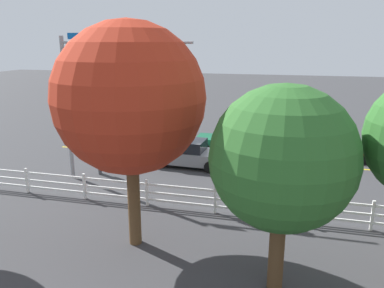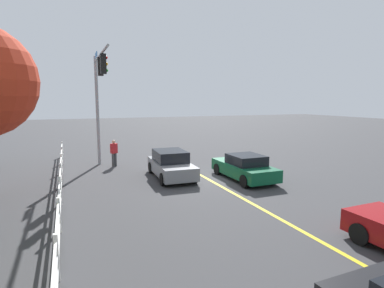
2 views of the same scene
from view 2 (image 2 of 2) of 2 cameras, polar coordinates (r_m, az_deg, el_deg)
The scene contains 7 objects.
ground_plane at distance 16.83m, azimuth 2.83°, elevation -6.38°, with size 120.00×120.00×0.00m, color #38383A.
lane_center_stripe at distance 13.45m, azimuth 10.11°, elevation -10.20°, with size 28.00×0.16×0.01m, color gold.
signal_assembly at distance 19.35m, azimuth -16.54°, elevation 9.84°, with size 6.36×0.38×7.03m.
car_0 at distance 16.80m, azimuth 9.52°, elevation -4.24°, with size 4.24×1.87×1.35m.
car_1 at distance 17.01m, azimuth -3.86°, elevation -3.78°, with size 4.26×2.01×1.47m.
pedestrian at distance 20.35m, azimuth -14.04°, elevation -1.42°, with size 0.44×0.48×1.69m.
white_rail_fence at distance 12.33m, azimuth -23.02°, elevation -9.52°, with size 26.10×0.10×1.15m.
Camera 2 is at (-14.79, 6.86, 4.18)m, focal length 29.23 mm.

